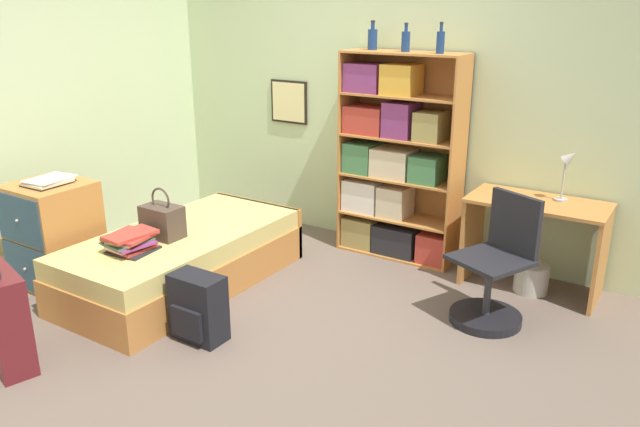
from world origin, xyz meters
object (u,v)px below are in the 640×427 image
at_px(bottle_clear, 441,41).
at_px(desk, 535,230).
at_px(suitcase, 2,318).
at_px(bottle_brown, 406,41).
at_px(desk_lamp, 568,166).
at_px(dresser, 54,234).
at_px(waste_bin, 531,278).
at_px(handbag, 162,221).
at_px(magazine_pile_on_dresser, 48,181).
at_px(desk_chair, 493,283).
at_px(backpack, 198,308).
at_px(bed, 184,258).
at_px(bottle_green, 373,39).
at_px(book_stack_on_bed, 130,241).
at_px(bookcase, 392,165).

height_order(bottle_clear, desk, bottle_clear).
relative_size(suitcase, bottle_brown, 3.36).
relative_size(bottle_brown, desk_lamp, 0.55).
bearing_deg(dresser, waste_bin, 30.09).
bearing_deg(handbag, bottle_clear, 47.07).
xyz_separation_m(magazine_pile_on_dresser, desk, (3.15, 1.91, -0.35)).
height_order(desk, desk_chair, desk_chair).
bearing_deg(backpack, handbag, 150.26).
relative_size(bed, bottle_green, 8.20).
relative_size(handbag, suitcase, 0.52).
bearing_deg(bed, bottle_green, 61.54).
distance_m(handbag, book_stack_on_bed, 0.33).
bearing_deg(desk_chair, bottle_brown, 146.16).
bearing_deg(desk_chair, bottle_green, 151.18).
bearing_deg(handbag, book_stack_on_bed, -87.37).
height_order(bottle_green, desk_chair, bottle_green).
relative_size(bed, bottle_clear, 8.21).
height_order(book_stack_on_bed, waste_bin, book_stack_on_bed).
bearing_deg(bottle_brown, handbag, -125.88).
xyz_separation_m(bed, magazine_pile_on_dresser, (-0.84, -0.52, 0.62)).
distance_m(magazine_pile_on_dresser, desk, 3.70).
xyz_separation_m(dresser, bottle_brown, (2.00, 1.97, 1.42)).
bearing_deg(bottle_green, book_stack_on_bed, -112.68).
distance_m(bottle_green, desk_chair, 2.23).
relative_size(book_stack_on_bed, suitcase, 0.50).
bearing_deg(bottle_green, backpack, -93.62).
bearing_deg(backpack, desk_chair, 40.18).
xyz_separation_m(suitcase, desk, (2.41, 2.82, 0.18)).
bearing_deg(desk_chair, bottle_clear, 138.19).
height_order(bed, book_stack_on_bed, book_stack_on_bed).
height_order(bottle_green, bottle_clear, same).
relative_size(bottle_brown, waste_bin, 0.87).
distance_m(bed, magazine_pile_on_dresser, 1.17).
xyz_separation_m(bottle_green, backpack, (-0.13, -2.07, -1.61)).
height_order(desk_chair, waste_bin, desk_chair).
bearing_deg(bottle_clear, bed, -135.40).
bearing_deg(bookcase, handbag, -123.76).
distance_m(bottle_brown, backpack, 2.62).
distance_m(suitcase, bottle_brown, 3.49).
height_order(book_stack_on_bed, bottle_clear, bottle_clear).
xyz_separation_m(desk_chair, waste_bin, (0.11, 0.61, -0.17)).
height_order(dresser, desk_chair, desk_chair).
height_order(dresser, bottle_green, bottle_green).
xyz_separation_m(bed, suitcase, (-0.10, -1.43, 0.09)).
bearing_deg(magazine_pile_on_dresser, handbag, 23.65).
xyz_separation_m(magazine_pile_on_dresser, bottle_clear, (2.29, 1.94, 1.00)).
bearing_deg(desk_lamp, waste_bin, -131.32).
bearing_deg(bookcase, backpack, -100.39).
distance_m(bottle_clear, backpack, 2.67).
relative_size(dresser, waste_bin, 3.16).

